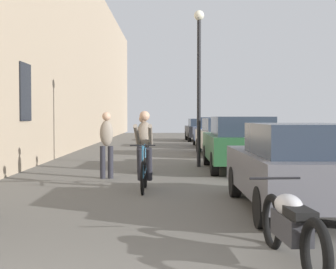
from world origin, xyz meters
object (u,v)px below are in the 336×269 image
Objects in this scene: parked_car_fifth at (199,129)px; pedestrian_near at (105,141)px; street_lamp at (198,68)px; parked_car_fourth at (211,132)px; pedestrian_mid at (142,140)px; parked_car_third at (221,136)px; cyclist_on_bicycle at (143,153)px; parked_motorcycle at (291,227)px; parked_car_nearest at (294,166)px; parked_car_second at (238,143)px.

pedestrian_near is at bearing -100.62° from parked_car_fifth.
street_lamp is 10.42m from parked_car_fourth.
parked_car_fourth is (3.00, 11.61, -0.12)m from pedestrian_mid.
pedestrian_near is 0.39× the size of parked_car_third.
cyclist_on_bicycle is at bearing -61.58° from pedestrian_near.
pedestrian_mid is at bearing -98.76° from parked_car_fifth.
cyclist_on_bicycle is at bearing 108.81° from parked_motorcycle.
parked_motorcycle is (0.36, -10.31, -2.70)m from street_lamp.
cyclist_on_bicycle reaches higher than parked_car_third.
street_lamp is at bearing 42.42° from pedestrian_mid.
cyclist_on_bicycle reaches higher than parked_motorcycle.
parked_car_nearest is at bearing -42.82° from cyclist_on_bicycle.
parked_car_fifth is at bearing 90.13° from parked_car_second.
parked_motorcycle is (-0.76, -9.28, -0.42)m from parked_car_second.
parked_car_nearest is (2.63, -2.44, -0.04)m from cyclist_on_bicycle.
parked_car_nearest is at bearing -81.09° from street_lamp.
pedestrian_mid is 6.46m from parked_car_nearest.
cyclist_on_bicycle reaches higher than pedestrian_near.
parked_car_fifth is at bearing 86.21° from street_lamp.
parked_car_second is (2.81, 0.51, -0.09)m from pedestrian_mid.
parked_motorcycle is at bearing -87.99° from street_lamp.
parked_car_third reaches higher than parked_motorcycle.
pedestrian_mid reaches higher than parked_car_second.
parked_car_nearest is 0.96× the size of parked_car_third.
parked_car_nearest reaches higher than parked_car_fifth.
parked_car_third is at bearing 74.16° from cyclist_on_bicycle.
street_lamp is 1.14× the size of parked_car_third.
cyclist_on_bicycle is at bearing -105.84° from parked_car_third.
pedestrian_near is 4.14m from parked_car_second.
parked_car_third is 0.99× the size of parked_car_fourth.
parked_car_fifth is at bearing 79.38° from pedestrian_near.
parked_car_second is at bearing 10.26° from pedestrian_mid.
parked_car_nearest is at bearing -49.99° from pedestrian_near.
street_lamp reaches higher than parked_motorcycle.
street_lamp reaches higher than cyclist_on_bicycle.
parked_car_nearest reaches higher than parked_motorcycle.
pedestrian_near is at bearing -130.89° from street_lamp.
street_lamp is (1.48, 4.90, 2.30)m from cyclist_on_bicycle.
cyclist_on_bicycle is 3.59m from parked_car_nearest.
pedestrian_mid reaches higher than parked_motorcycle.
cyclist_on_bicycle is at bearing -86.59° from pedestrian_mid.
parked_car_second is 1.03× the size of parked_car_fourth.
parked_car_nearest is at bearing -63.98° from pedestrian_mid.
parked_car_nearest is 1.94× the size of parked_motorcycle.
parked_motorcycle is at bearing -68.49° from pedestrian_near.
pedestrian_near is at bearing 118.42° from cyclist_on_bicycle.
pedestrian_mid is 3.16m from street_lamp.
cyclist_on_bicycle is 5.61m from street_lamp.
cyclist_on_bicycle is 4.67m from parked_car_second.
parked_car_nearest is 3.10m from parked_motorcycle.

